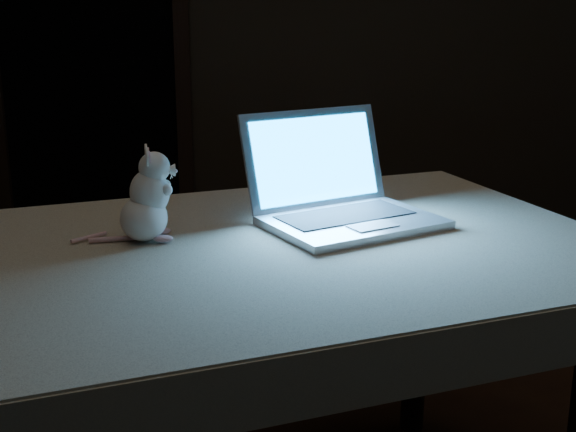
{
  "coord_description": "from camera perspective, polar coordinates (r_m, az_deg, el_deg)",
  "views": [
    {
      "loc": [
        -0.3,
        -1.63,
        1.33
      ],
      "look_at": [
        -0.21,
        0.0,
        0.87
      ],
      "focal_mm": 48.0,
      "sensor_mm": 36.0,
      "label": 1
    }
  ],
  "objects": [
    {
      "name": "back_wall",
      "position": [
        4.14,
        0.8,
        15.15
      ],
      "size": [
        4.5,
        0.04,
        2.6
      ],
      "primitive_type": "cube",
      "color": "black",
      "rests_on": "ground"
    },
    {
      "name": "doorway",
      "position": [
        4.22,
        -14.61,
        11.48
      ],
      "size": [
        1.06,
        0.36,
        2.13
      ],
      "primitive_type": null,
      "color": "black",
      "rests_on": "back_wall"
    },
    {
      "name": "table",
      "position": [
        1.9,
        -1.88,
        -13.93
      ],
      "size": [
        1.7,
        1.35,
        0.79
      ],
      "primitive_type": null,
      "rotation": [
        0.0,
        0.0,
        0.3
      ],
      "color": "black",
      "rests_on": "floor"
    },
    {
      "name": "tablecloth",
      "position": [
        1.8,
        -3.6,
        -3.41
      ],
      "size": [
        1.87,
        1.55,
        0.12
      ],
      "primitive_type": null,
      "rotation": [
        0.0,
        0.0,
        0.34
      ],
      "color": "beige",
      "rests_on": "table"
    },
    {
      "name": "laptop",
      "position": [
        1.84,
        4.93,
        3.26
      ],
      "size": [
        0.51,
        0.49,
        0.27
      ],
      "primitive_type": null,
      "rotation": [
        0.0,
        0.0,
        0.47
      ],
      "color": "silver",
      "rests_on": "tablecloth"
    },
    {
      "name": "plush_mouse",
      "position": [
        1.77,
        -10.72,
        1.58
      ],
      "size": [
        0.19,
        0.19,
        0.22
      ],
      "primitive_type": null,
      "rotation": [
        0.0,
        0.0,
        0.21
      ],
      "color": "white",
      "rests_on": "tablecloth"
    }
  ]
}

